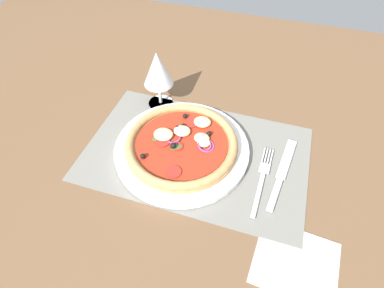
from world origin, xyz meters
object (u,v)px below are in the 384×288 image
Objects in this scene: pizza at (182,143)px; fork at (262,177)px; wine_glass at (158,71)px; plate at (182,149)px; napkin at (296,262)px; knife at (282,172)px.

fork is (18.33, -1.80, -2.35)cm from pizza.
pizza is at bearing -52.78° from wine_glass.
pizza reaches higher than plate.
pizza is 19.05cm from wine_glass.
napkin is (37.33, -31.77, -9.89)cm from wine_glass.
knife is 1.35× the size of wine_glass.
knife reaches higher than napkin.
pizza is (0.01, 0.11, 1.83)cm from plate.
pizza is at bearing 84.07° from plate.
pizza reaches higher than napkin.
plate is at bearing 146.58° from napkin.
pizza is at bearing 86.01° from fork.
pizza is 32.09cm from napkin.
wine_glass is at bearing 126.97° from plate.
fork is at bearing -5.63° from pizza.
knife is at bearing -55.90° from fork.
pizza is 22.22cm from knife.
fork is 1.30× the size of napkin.
plate reaches higher than knife.
napkin is at bearing -40.40° from wine_glass.
plate is at bearing -95.93° from pizza.
plate reaches higher than fork.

